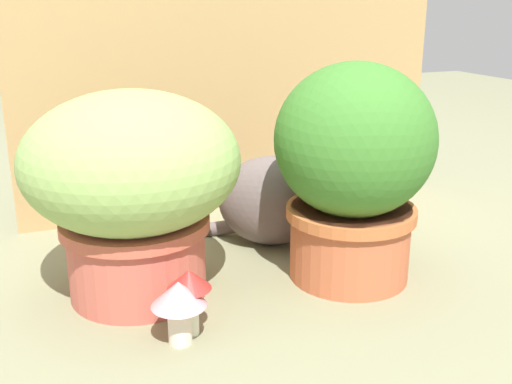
{
  "coord_description": "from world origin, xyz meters",
  "views": [
    {
      "loc": [
        -0.42,
        -1.11,
        0.58
      ],
      "look_at": [
        0.03,
        0.04,
        0.18
      ],
      "focal_mm": 42.48,
      "sensor_mm": 36.0,
      "label": 1
    }
  ],
  "objects": [
    {
      "name": "cardboard_backdrop",
      "position": [
        0.15,
        0.47,
        0.36
      ],
      "size": [
        1.2,
        0.03,
        0.73
      ],
      "primitive_type": "cube",
      "color": "tan",
      "rests_on": "ground"
    },
    {
      "name": "mushroom_ornament_red",
      "position": [
        -0.18,
        -0.17,
        0.09
      ],
      "size": [
        0.08,
        0.08,
        0.13
      ],
      "color": "silver",
      "rests_on": "ground"
    },
    {
      "name": "leafy_planter",
      "position": [
        0.21,
        -0.06,
        0.25
      ],
      "size": [
        0.33,
        0.33,
        0.46
      ],
      "color": "#BE5F3B",
      "rests_on": "ground"
    },
    {
      "name": "grass_planter",
      "position": [
        -0.23,
        0.02,
        0.24
      ],
      "size": [
        0.42,
        0.42,
        0.42
      ],
      "color": "#C05A4A",
      "rests_on": "ground"
    },
    {
      "name": "cat",
      "position": [
        0.14,
        0.16,
        0.12
      ],
      "size": [
        0.35,
        0.28,
        0.32
      ],
      "color": "#635654",
      "rests_on": "ground"
    },
    {
      "name": "mushroom_ornament_pink",
      "position": [
        -0.2,
        -0.19,
        0.08
      ],
      "size": [
        0.1,
        0.1,
        0.12
      ],
      "color": "beige",
      "rests_on": "ground"
    },
    {
      "name": "ground_plane",
      "position": [
        0.0,
        0.0,
        0.0
      ],
      "size": [
        6.0,
        6.0,
        0.0
      ],
      "primitive_type": "plane",
      "color": "gray"
    }
  ]
}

